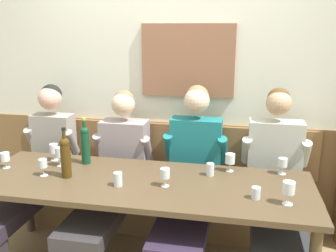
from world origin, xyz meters
TOP-DOWN VIEW (x-y plane):
  - room_wall_back at (0.00, 1.09)m, footprint 6.80×0.12m
  - wood_wainscot_panel at (0.00, 1.04)m, footprint 6.80×0.03m
  - wall_bench at (0.00, 0.83)m, footprint 2.74×0.42m
  - dining_table at (0.00, 0.16)m, footprint 2.44×0.84m
  - person_right_seat at (-1.02, 0.47)m, footprint 0.48×1.25m
  - person_left_seat at (-0.33, 0.47)m, footprint 0.52×1.25m
  - person_center_left_seat at (0.31, 0.47)m, footprint 0.54×1.25m
  - person_center_right_seat at (0.97, 0.47)m, footprint 0.54×1.25m
  - wine_bottle_amber_mid at (-0.55, 0.12)m, footprint 0.07×0.07m
  - wine_bottle_clear_water at (-0.53, 0.41)m, footprint 0.07×0.07m
  - wine_glass_by_bottle at (-0.81, 0.42)m, footprint 0.07×0.07m
  - wine_glass_right_end at (-0.70, 0.32)m, footprint 0.07×0.07m
  - wine_glass_center_rear at (0.19, 0.10)m, footprint 0.07×0.07m
  - wine_glass_left_end at (-0.73, 0.11)m, footprint 0.06×0.06m
  - wine_glass_mid_left at (1.00, 0.49)m, footprint 0.07×0.07m
  - wine_glass_mid_right at (-1.10, 0.19)m, footprint 0.07×0.07m
  - wine_glass_near_bucket at (0.99, -0.02)m, footprint 0.08×0.08m
  - wine_glass_center_front at (0.62, 0.47)m, footprint 0.07×0.07m
  - water_tumbler_right at (-0.13, 0.04)m, footprint 0.06×0.06m
  - water_tumbler_center at (0.80, 0.03)m, footprint 0.06×0.06m
  - water_tumbler_left at (0.48, 0.35)m, footprint 0.06×0.06m

SIDE VIEW (x-z plane):
  - wall_bench at x=0.00m, z-range -0.19..0.75m
  - wood_wainscot_panel at x=0.00m, z-range 0.00..0.95m
  - person_left_seat at x=-0.33m, z-range -0.02..1.26m
  - person_center_right_seat at x=0.97m, z-range -0.03..1.30m
  - person_right_seat at x=-1.02m, z-range -0.01..1.29m
  - person_center_left_seat at x=0.31m, z-range -0.03..1.31m
  - dining_table at x=0.00m, z-range 0.29..1.03m
  - water_tumbler_center at x=0.80m, z-range 0.73..0.81m
  - water_tumbler_left at x=0.48m, z-range 0.73..0.83m
  - water_tumbler_right at x=-0.13m, z-range 0.73..0.83m
  - wine_glass_mid_right at x=-1.10m, z-range 0.76..0.88m
  - wine_glass_mid_left at x=1.00m, z-range 0.76..0.88m
  - wine_glass_left_end at x=-0.73m, z-range 0.76..0.89m
  - wine_glass_center_rear at x=0.19m, z-range 0.76..0.89m
  - wine_glass_center_front at x=0.62m, z-range 0.76..0.90m
  - wine_glass_by_bottle at x=-0.81m, z-range 0.76..0.90m
  - wine_glass_right_end at x=-0.70m, z-range 0.76..0.92m
  - wine_glass_near_bucket at x=0.99m, z-range 0.77..0.92m
  - wine_bottle_amber_mid at x=-0.55m, z-range 0.71..1.09m
  - wine_bottle_clear_water at x=-0.53m, z-range 0.71..1.09m
  - room_wall_back at x=0.00m, z-range 0.00..2.80m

